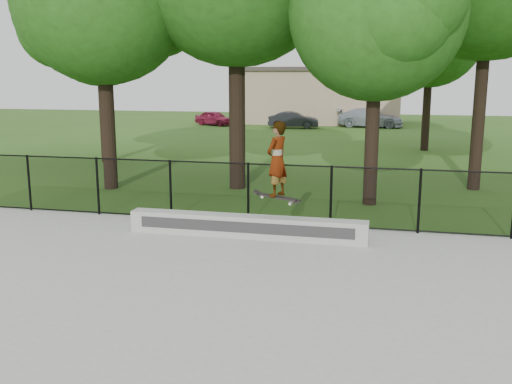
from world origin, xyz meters
TOP-DOWN VIEW (x-y plane):
  - ground at (0.00, 0.00)m, footprint 100.00×100.00m
  - concrete_slab at (0.00, 0.00)m, footprint 14.00×12.00m
  - grind_ledge at (0.25, 4.70)m, footprint 5.37×0.40m
  - car_a at (-9.49, 33.82)m, footprint 3.41×2.45m
  - car_b at (-3.35, 32.77)m, footprint 3.30×1.53m
  - car_c at (1.91, 34.76)m, footprint 4.45×2.35m
  - skater_airborne at (0.98, 4.48)m, footprint 0.84×0.69m
  - chainlink_fence at (0.00, 5.90)m, footprint 16.06×0.06m
  - distant_building at (-2.00, 38.00)m, footprint 12.40×6.40m

SIDE VIEW (x-z plane):
  - ground at x=0.00m, z-range 0.00..0.00m
  - concrete_slab at x=0.00m, z-range 0.00..0.06m
  - grind_ledge at x=0.25m, z-range 0.06..0.55m
  - car_a at x=-9.49m, z-range 0.00..1.08m
  - car_b at x=-3.35m, z-range 0.00..1.16m
  - car_c at x=1.91m, z-range 0.00..1.35m
  - chainlink_fence at x=0.00m, z-range 0.06..1.56m
  - skater_airborne at x=0.98m, z-range 0.97..2.71m
  - distant_building at x=-2.00m, z-range 0.01..4.31m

